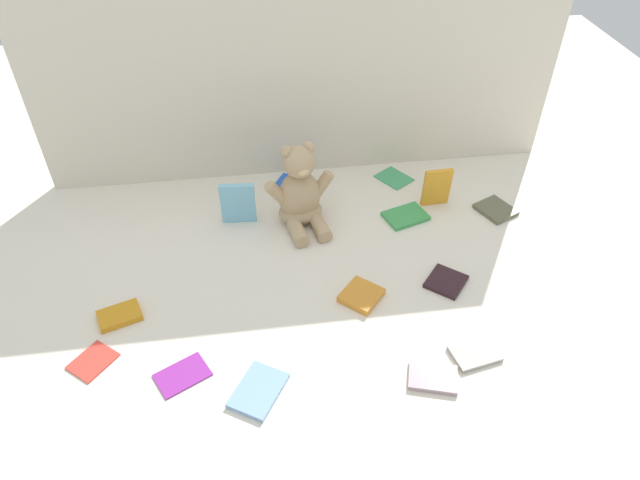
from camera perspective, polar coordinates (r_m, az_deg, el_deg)
The scene contains 17 objects.
ground_plane at distance 1.62m, azimuth -0.07°, elevation -0.34°, with size 3.20×3.20×0.00m, color silver.
backdrop_drape at distance 1.76m, azimuth -1.90°, elevation 16.74°, with size 1.58×0.03×0.70m, color beige.
teddy_bear at distance 1.65m, azimuth -1.96°, elevation 4.57°, with size 0.21×0.20×0.25m.
book_case_0 at distance 1.43m, azimuth -21.62°, elevation -11.07°, with size 0.08×0.10×0.01m, color #D23E33.
book_case_1 at distance 1.76m, azimuth 11.49°, elevation 5.14°, with size 0.08×0.01×0.12m, color orange.
book_case_2 at distance 1.84m, azimuth -2.74°, elevation 5.50°, with size 0.09×0.10×0.01m, color blue.
book_case_3 at distance 1.73m, azimuth 8.49°, elevation 2.36°, with size 0.09×0.12×0.01m, color green.
book_case_4 at distance 1.89m, azimuth 7.34°, elevation 6.17°, with size 0.08×0.10×0.01m, color #419F65.
book_case_5 at distance 1.68m, azimuth -8.13°, elevation 3.62°, with size 0.10×0.02×0.13m, color #79BCD9.
book_case_6 at distance 1.33m, azimuth 11.13°, elevation -13.24°, with size 0.07×0.11×0.01m, color #A58A92.
book_case_7 at distance 1.81m, azimuth 17.02°, elevation 2.90°, with size 0.09×0.10×0.01m, color #585940.
book_case_8 at distance 1.54m, azimuth 12.38°, elevation -4.04°, with size 0.09×0.09×0.01m, color black.
book_case_9 at distance 1.50m, azimuth -19.26°, elevation -7.09°, with size 0.07×0.10×0.02m, color orange.
book_case_10 at distance 1.39m, azimuth 15.11°, elevation -10.84°, with size 0.07×0.11×0.01m, color #9C998F.
book_case_11 at distance 1.30m, azimuth -6.13°, elevation -14.61°, with size 0.09×0.13×0.01m, color #7DA5D2.
book_case_12 at distance 1.35m, azimuth -13.49°, elevation -12.85°, with size 0.08×0.11×0.01m, color purple.
book_case_13 at distance 1.47m, azimuth 4.11°, elevation -5.50°, with size 0.09×0.09×0.02m, color orange.
Camera 1 is at (-0.17, -1.21, 1.07)m, focal length 32.26 mm.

